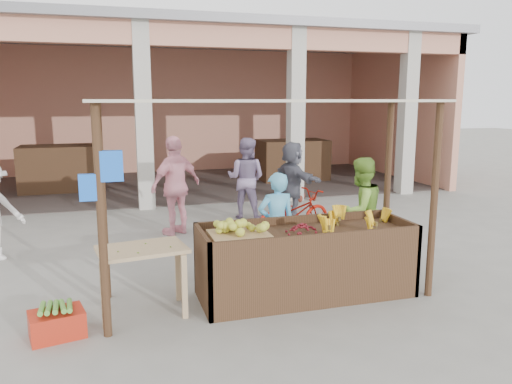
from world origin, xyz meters
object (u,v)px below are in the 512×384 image
object	(u,v)px
vendor_blue	(276,221)
motorcycle	(293,214)
vendor_green	(360,208)
fruit_stall	(306,264)
red_crate	(57,324)
side_table	(142,259)

from	to	relation	value
vendor_blue	motorcycle	distance (m)	1.92
vendor_green	fruit_stall	bearing A→B (deg)	18.94
vendor_green	vendor_blue	bearing A→B (deg)	-11.56
vendor_blue	fruit_stall	bearing A→B (deg)	97.99
vendor_blue	motorcycle	size ratio (longest dim) A/B	0.91
fruit_stall	vendor_blue	xyz separation A→B (m)	(-0.12, 0.76, 0.36)
red_crate	vendor_blue	distance (m)	2.99
red_crate	vendor_blue	bearing A→B (deg)	8.93
fruit_stall	vendor_blue	size ratio (longest dim) A/B	1.70
vendor_blue	vendor_green	distance (m)	1.35
vendor_green	motorcycle	distance (m)	1.64
vendor_blue	vendor_green	xyz separation A→B (m)	(1.34, 0.15, 0.06)
fruit_stall	vendor_green	bearing A→B (deg)	36.90
red_crate	vendor_green	distance (m)	4.30
side_table	motorcycle	world-z (taller)	motorcycle
vendor_blue	vendor_green	bearing A→B (deg)	-174.86
side_table	red_crate	size ratio (longest dim) A/B	1.98
side_table	vendor_green	xyz separation A→B (m)	(3.16, 0.89, 0.20)
side_table	red_crate	xyz separation A→B (m)	(-0.89, -0.35, -0.50)
vendor_blue	motorcycle	xyz separation A→B (m)	(0.88, 1.67, -0.33)
red_crate	side_table	bearing A→B (deg)	8.34
fruit_stall	vendor_blue	bearing A→B (deg)	99.26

